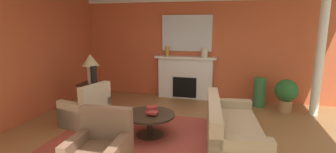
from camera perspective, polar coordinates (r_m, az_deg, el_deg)
name	(u,v)px	position (r m, az deg, el deg)	size (l,w,h in m)	color
ground_plane	(175,138)	(5.17, 1.60, -13.45)	(9.05, 9.05, 0.00)	olive
wall_fireplace	(199,48)	(7.71, 6.79, 6.18)	(7.56, 0.12, 2.96)	#C65633
wall_window	(28,55)	(6.72, -28.59, 4.11)	(0.12, 6.57, 2.96)	#C65633
area_rug	(150,135)	(5.29, -4.05, -12.77)	(3.50, 2.38, 0.01)	#993D33
fireplace	(185,79)	(7.70, 3.86, -0.45)	(1.80, 0.35, 1.25)	white
mantel_mirror	(187,33)	(7.65, 4.17, 9.53)	(1.48, 0.04, 1.04)	silver
sofa	(231,132)	(4.81, 13.65, -11.85)	(1.13, 2.19, 0.85)	tan
armchair_near_window	(87,112)	(5.93, -17.56, -7.46)	(0.96, 0.96, 0.95)	#C1B293
coffee_table	(150,119)	(5.17, -4.10, -9.43)	(1.00, 1.00, 0.45)	#2D2319
side_table	(92,94)	(6.95, -16.39, -3.82)	(0.56, 0.56, 0.70)	#2D2319
table_lamp	(90,63)	(6.79, -16.78, 2.92)	(0.44, 0.44, 0.75)	beige
vase_mantel_left	(167,51)	(7.64, -0.20, 5.62)	(0.10, 0.10, 0.29)	#B7892D
vase_on_side_table	(94,75)	(6.66, -16.07, 0.27)	(0.16, 0.16, 0.47)	black
vase_mantel_right	(204,53)	(7.44, 8.05, 5.22)	(0.19, 0.19, 0.26)	beige
vase_tall_corner	(260,92)	(7.35, 19.57, -3.26)	(0.31, 0.31, 0.78)	#33703D
book_red_cover	(150,112)	(5.20, -3.93, -7.76)	(0.22, 0.17, 0.03)	maroon
book_art_folio	(153,113)	(5.02, -3.42, -8.00)	(0.20, 0.17, 0.05)	maroon
book_small_novel	(152,107)	(5.18, -3.60, -6.81)	(0.21, 0.16, 0.05)	maroon
potted_plant	(286,93)	(7.12, 24.64, -3.29)	(0.56, 0.56, 0.83)	#A8754C
column_white	(320,55)	(7.03, 30.56, 4.17)	(0.20, 0.20, 2.96)	white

